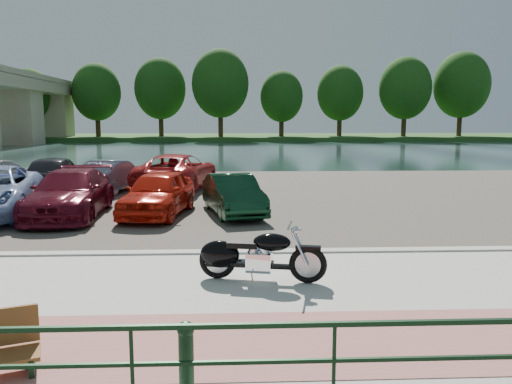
# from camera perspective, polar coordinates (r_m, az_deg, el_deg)

# --- Properties ---
(ground) EXTENTS (200.00, 200.00, 0.00)m
(ground) POSITION_cam_1_polar(r_m,az_deg,el_deg) (9.19, 3.87, -10.69)
(ground) COLOR #595447
(ground) RESTS_ON ground
(promenade) EXTENTS (60.00, 6.00, 0.10)m
(promenade) POSITION_cam_1_polar(r_m,az_deg,el_deg) (8.24, 4.65, -12.60)
(promenade) COLOR #B6B4AC
(promenade) RESTS_ON ground
(pink_path) EXTENTS (60.00, 2.00, 0.01)m
(pink_path) POSITION_cam_1_polar(r_m,az_deg,el_deg) (6.85, 6.26, -16.60)
(pink_path) COLOR #975B55
(pink_path) RESTS_ON promenade
(kerb) EXTENTS (60.00, 0.30, 0.14)m
(kerb) POSITION_cam_1_polar(r_m,az_deg,el_deg) (11.08, 2.73, -7.00)
(kerb) COLOR #B6B4AC
(kerb) RESTS_ON ground
(parking_lot) EXTENTS (60.00, 18.00, 0.04)m
(parking_lot) POSITION_cam_1_polar(r_m,az_deg,el_deg) (19.89, 0.40, -0.33)
(parking_lot) COLOR #47413A
(parking_lot) RESTS_ON ground
(river) EXTENTS (120.00, 40.00, 0.00)m
(river) POSITION_cam_1_polar(r_m,az_deg,el_deg) (48.75, -1.30, 4.71)
(river) COLOR #172A2A
(river) RESTS_ON ground
(far_bank) EXTENTS (120.00, 24.00, 0.60)m
(far_bank) POSITION_cam_1_polar(r_m,az_deg,el_deg) (80.69, -1.76, 6.31)
(far_bank) COLOR #1D4318
(far_bank) RESTS_ON ground
(railing) EXTENTS (24.04, 0.05, 0.90)m
(railing) POSITION_cam_1_polar(r_m,az_deg,el_deg) (5.23, 8.96, -16.64)
(railing) COLOR black
(railing) RESTS_ON promenade
(bollards) EXTENTS (10.68, 0.18, 0.81)m
(bollards) POSITION_cam_1_polar(r_m,az_deg,el_deg) (5.55, -9.78, -17.91)
(bollards) COLOR black
(bollards) RESTS_ON promenade
(far_trees) EXTENTS (70.25, 10.68, 12.52)m
(far_trees) POSITION_cam_1_polar(r_m,az_deg,el_deg) (74.76, 1.69, 11.67)
(far_trees) COLOR #332112
(far_trees) RESTS_ON far_bank
(motorcycle) EXTENTS (2.31, 0.87, 1.05)m
(motorcycle) POSITION_cam_1_polar(r_m,az_deg,el_deg) (9.05, -0.69, -7.25)
(motorcycle) COLOR black
(motorcycle) RESTS_ON promenade
(car_3) EXTENTS (2.26, 5.02, 1.43)m
(car_3) POSITION_cam_1_polar(r_m,az_deg,el_deg) (16.30, -20.47, -0.15)
(car_3) COLOR #590C1C
(car_3) RESTS_ON parking_lot
(car_4) EXTENTS (2.21, 4.29, 1.40)m
(car_4) POSITION_cam_1_polar(r_m,az_deg,el_deg) (15.74, -11.13, -0.12)
(car_4) COLOR red
(car_4) RESTS_ON parking_lot
(car_5) EXTENTS (2.18, 4.01, 1.25)m
(car_5) POSITION_cam_1_polar(r_m,az_deg,el_deg) (15.65, -2.63, -0.28)
(car_5) COLOR #0D311C
(car_5) RESTS_ON parking_lot
(car_8) EXTENTS (2.24, 4.63, 1.52)m
(car_8) POSITION_cam_1_polar(r_m,az_deg,el_deg) (22.19, -22.01, 1.99)
(car_8) COLOR black
(car_8) RESTS_ON parking_lot
(car_9) EXTENTS (2.19, 4.22, 1.32)m
(car_9) POSITION_cam_1_polar(r_m,az_deg,el_deg) (21.48, -16.09, 1.82)
(car_9) COLOR slate
(car_9) RESTS_ON parking_lot
(car_10) EXTENTS (3.43, 5.84, 1.53)m
(car_10) POSITION_cam_1_polar(r_m,az_deg,el_deg) (21.55, -9.02, 2.32)
(car_10) COLOR #A61C1B
(car_10) RESTS_ON parking_lot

